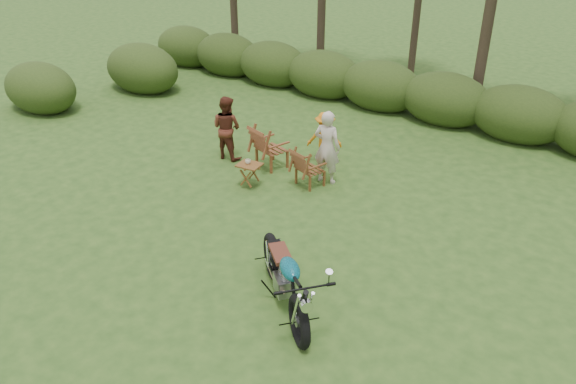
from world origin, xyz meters
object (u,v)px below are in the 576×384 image
Objects in this scene: side_table at (250,175)px; cup at (248,162)px; adult_b at (228,157)px; motorcycle at (285,303)px; lawn_chair_left at (272,166)px; adult_a at (326,181)px; lawn_chair_right at (310,185)px; child at (324,162)px.

cup is at bearing 165.68° from side_table.
adult_b is (-1.39, 0.86, -0.27)m from side_table.
cup is (-3.01, 2.76, 0.58)m from motorcycle.
lawn_chair_left is 1.19m from adult_b.
adult_a is at bearing 43.86° from side_table.
adult_a is 2.64m from adult_b.
side_table is at bearing 145.43° from adult_b.
adult_b reaches higher than lawn_chair_right.
adult_b is at bearing -0.53° from adult_a.
lawn_chair_left is at bearing -3.75° from adult_a.
motorcycle is 4.07m from lawn_chair_right.
adult_a reaches higher than motorcycle.
side_table is at bearing 176.25° from motorcycle.
lawn_chair_left reaches higher than lawn_chair_right.
cup reaches higher than side_table.
cup is 1.69m from adult_b.
motorcycle is 4.12m from cup.
adult_a is at bearing 95.96° from child.
side_table is 4.46× the size of cup.
cup reaches higher than lawn_chair_right.
lawn_chair_right is 1.65× the size of side_table.
side_table is (-2.96, 2.75, 0.27)m from motorcycle.
adult_a is 1.08× the size of adult_b.
side_table is 0.42× the size of child.
motorcycle is 4.98m from lawn_chair_left.
motorcycle reaches higher than lawn_chair_right.
child is (-0.57, 0.80, 0.00)m from adult_a.
child is at bearing -55.43° from lawn_chair_right.
motorcycle is 19.49× the size of cup.
motorcycle is 1.51× the size of adult_b.
cup is 1.82m from adult_a.
adult_b reaches higher than motorcycle.
adult_b is at bearing 179.47° from motorcycle.
adult_b reaches higher than lawn_chair_left.
adult_b is (-1.17, -0.22, 0.00)m from lawn_chair_left.
adult_a is (1.44, 0.09, 0.00)m from lawn_chair_left.
child is (2.05, 1.12, 0.00)m from adult_b.
motorcycle is at bearing -42.90° from side_table.
adult_a reaches higher than adult_b.
adult_a is at bearing -175.91° from adult_b.
lawn_chair_left is 1.45m from adult_a.
child reaches higher than lawn_chair_right.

